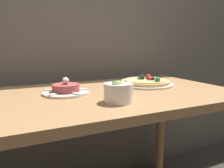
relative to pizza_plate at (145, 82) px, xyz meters
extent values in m
cube|color=#AD7F51|center=(-0.32, -0.09, -0.03)|extent=(1.32, 0.70, 0.03)
cylinder|color=#AD7F51|center=(0.28, 0.21, -0.40)|extent=(0.06, 0.06, 0.69)
cylinder|color=silver|center=(0.00, 0.00, -0.01)|extent=(0.31, 0.31, 0.01)
cylinder|color=#DBB26B|center=(0.00, 0.00, 0.00)|extent=(0.26, 0.26, 0.01)
cylinder|color=#E0C684|center=(0.00, 0.00, 0.01)|extent=(0.23, 0.23, 0.01)
sphere|color=black|center=(0.03, -0.03, 0.02)|extent=(0.02, 0.02, 0.02)
sphere|color=#387F33|center=(-0.02, 0.02, 0.02)|extent=(0.02, 0.02, 0.02)
sphere|color=#B22D23|center=(0.01, -0.02, 0.02)|extent=(0.02, 0.02, 0.02)
sphere|color=black|center=(-0.01, 0.02, 0.02)|extent=(0.03, 0.03, 0.03)
sphere|color=#387F33|center=(0.01, 0.06, 0.02)|extent=(0.02, 0.02, 0.02)
sphere|color=#387F33|center=(0.02, -0.08, 0.02)|extent=(0.03, 0.03, 0.03)
sphere|color=#997047|center=(-0.02, 0.03, 0.02)|extent=(0.02, 0.02, 0.02)
sphere|color=#B22D23|center=(0.03, 0.03, 0.02)|extent=(0.03, 0.03, 0.03)
cylinder|color=silver|center=(-0.45, -0.04, -0.01)|extent=(0.21, 0.21, 0.01)
cylinder|color=#A84747|center=(-0.45, -0.04, 0.01)|extent=(0.12, 0.12, 0.03)
sphere|color=silver|center=(-0.45, -0.04, 0.04)|extent=(0.03, 0.03, 0.03)
cube|color=white|center=(-0.37, -0.04, 0.00)|extent=(0.04, 0.02, 0.01)
cube|color=white|center=(-0.42, 0.04, 0.00)|extent=(0.03, 0.04, 0.01)
cube|color=white|center=(-0.52, 0.01, 0.00)|extent=(0.04, 0.04, 0.01)
cube|color=white|center=(-0.52, -0.08, 0.00)|extent=(0.04, 0.04, 0.01)
cube|color=white|center=(-0.42, -0.11, 0.00)|extent=(0.03, 0.04, 0.01)
cylinder|color=white|center=(-0.30, -0.27, 0.02)|extent=(0.11, 0.11, 0.07)
sphere|color=#668E42|center=(-0.30, -0.27, 0.05)|extent=(0.03, 0.03, 0.03)
sphere|color=#668E42|center=(-0.33, -0.29, 0.05)|extent=(0.03, 0.03, 0.03)
sphere|color=#668E42|center=(-0.31, -0.25, 0.05)|extent=(0.03, 0.03, 0.03)
sphere|color=#A3B25B|center=(-0.30, -0.27, 0.05)|extent=(0.03, 0.03, 0.03)
camera|label=1|loc=(-0.67, -0.99, 0.20)|focal=35.00mm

